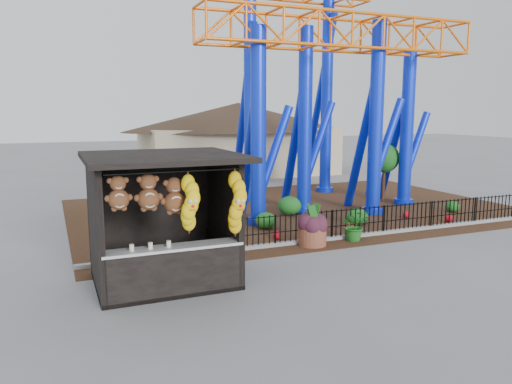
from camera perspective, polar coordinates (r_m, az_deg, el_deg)
name	(u,v)px	position (r m, az deg, el deg)	size (l,w,h in m)	color
ground	(297,281)	(12.40, 4.72, -10.07)	(120.00, 120.00, 0.00)	slate
mulch_bed	(295,209)	(21.04, 4.43, -1.96)	(18.00, 12.00, 0.02)	#331E11
curb	(364,235)	(16.84, 12.19, -4.81)	(18.00, 0.18, 0.12)	gray
prize_booth	(166,222)	(11.81, -10.28, -3.40)	(3.50, 3.40, 3.12)	black
picket_fence	(387,220)	(17.26, 14.70, -3.07)	(12.20, 0.06, 1.00)	black
roller_coaster	(318,53)	(21.50, 7.12, 15.47)	(11.00, 6.37, 10.82)	#0C28DC
terracotta_planter	(312,236)	(15.46, 6.45, -5.07)	(0.86, 0.86, 0.57)	brown
planter_foliage	(313,217)	(15.32, 6.49, -2.88)	(0.70, 0.70, 0.64)	#381624
potted_plant	(355,225)	(16.19, 11.21, -3.77)	(0.89, 0.77, 0.99)	#254F17
landscaping	(325,211)	(19.15, 7.91, -2.19)	(8.88, 4.05, 0.75)	#19571A
pavilion	(238,127)	(32.46, -2.03, 7.46)	(15.00, 15.00, 4.80)	#BFAD8C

